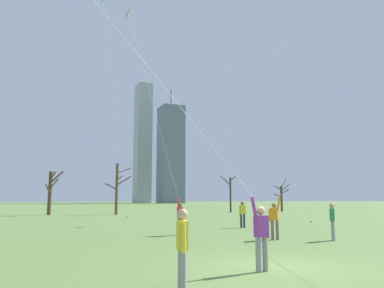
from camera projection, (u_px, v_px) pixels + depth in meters
name	position (u px, v px, depth m)	size (l,w,h in m)	color
ground_plane	(276.00, 267.00, 9.93)	(400.00, 400.00, 0.00)	#5B7A3D
kite_flyer_foreground_right_purple	(213.00, 172.00, 8.66)	(12.00, 3.91, 11.94)	gray
kite_flyer_far_back_blue	(300.00, 192.00, 16.48)	(8.49, 8.02, 12.45)	#726656
kite_flyer_midfield_center_orange	(171.00, 183.00, 19.47)	(2.34, 5.01, 14.05)	black
bystander_watching_nearby	(332.00, 219.00, 16.38)	(0.39, 0.38, 1.62)	gray
bystander_far_off_by_trees	(243.00, 213.00, 23.41)	(0.51, 0.22, 1.62)	#33384C
bystander_strolling_midfield	(182.00, 247.00, 7.13)	(0.28, 0.50, 1.62)	gray
distant_kite_drifting_left_white	(284.00, 67.00, 34.46)	(1.15, 4.92, 16.84)	white
distant_kite_low_near_trees_teal	(105.00, 19.00, 42.91)	(2.58, 5.68, 25.39)	teal
bare_tree_rightmost	(230.00, 193.00, 49.36)	(1.85, 2.08, 4.79)	#423326
bare_tree_leftmost	(51.00, 191.00, 41.48)	(1.92, 1.94, 4.91)	#4C3828
bare_tree_left_of_center	(282.00, 196.00, 52.87)	(2.10, 2.33, 4.75)	#4C3828
bare_tree_right_of_center	(117.00, 188.00, 42.36)	(2.94, 1.10, 5.80)	brown
skyline_slender_spire	(143.00, 143.00, 162.65)	(6.23, 8.65, 51.79)	#9EA3AD
skyline_wide_slab	(171.00, 154.00, 147.55)	(8.86, 9.53, 45.66)	slate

